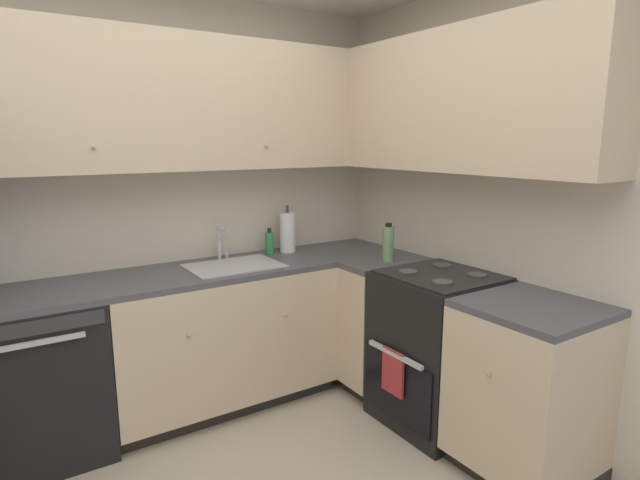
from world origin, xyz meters
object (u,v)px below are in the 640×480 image
dishwasher (44,378)px  soap_bottle (270,242)px  oven_range (439,348)px  paper_towel_roll (288,232)px  oil_bottle (388,243)px

dishwasher → soap_bottle: soap_bottle is taller
oven_range → paper_towel_roll: (-0.43, 1.06, 0.58)m
oven_range → oil_bottle: bearing=92.3°
oven_range → oil_bottle: size_ratio=4.22×
dishwasher → paper_towel_roll: 1.71m
oil_bottle → soap_bottle: bearing=131.1°
soap_bottle → oil_bottle: (0.54, -0.62, 0.04)m
soap_bottle → oil_bottle: oil_bottle is taller
dishwasher → oven_range: (2.02, -0.90, 0.02)m
oven_range → soap_bottle: bearing=117.4°
paper_towel_roll → oil_bottle: (0.41, -0.60, -0.02)m
oven_range → paper_towel_roll: paper_towel_roll is taller
dishwasher → paper_towel_roll: paper_towel_roll is taller
soap_bottle → paper_towel_roll: 0.15m
oil_bottle → oven_range: bearing=-87.7°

